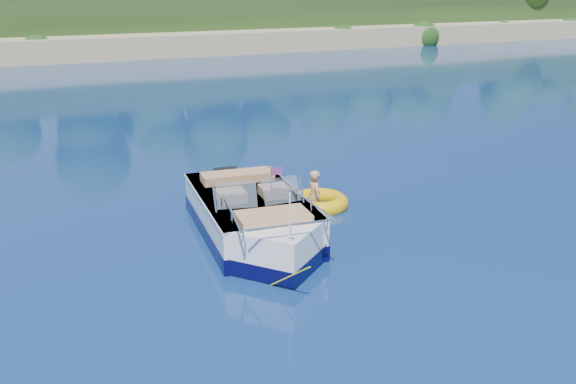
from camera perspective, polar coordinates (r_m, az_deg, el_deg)
name	(u,v)px	position (r m, az deg, el deg)	size (l,w,h in m)	color
ground	(250,302)	(10.91, -3.38, -9.71)	(160.00, 160.00, 0.00)	#0B214E
shoreline	(21,21)	(72.96, -22.61, 13.84)	(170.00, 59.00, 6.00)	#977D58
motorboat	(255,222)	(13.25, -2.94, -2.65)	(2.47, 5.82, 1.94)	white
tow_tube	(319,202)	(15.21, 2.74, -0.93)	(1.59, 1.59, 0.38)	#ECAD07
boy	(313,207)	(15.19, 2.27, -1.34)	(0.49, 0.32, 1.35)	tan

